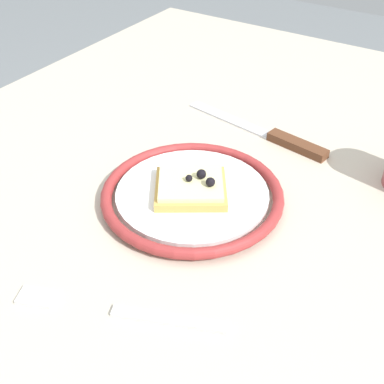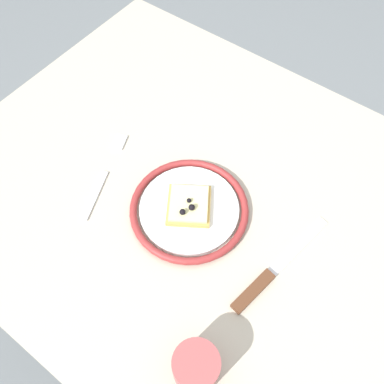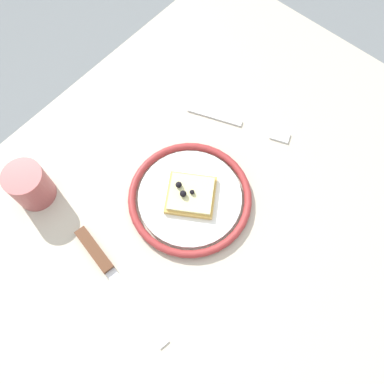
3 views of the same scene
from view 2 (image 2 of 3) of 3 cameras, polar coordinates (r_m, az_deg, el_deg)
name	(u,v)px [view 2 (image 2 of 3)]	position (r m, az deg, el deg)	size (l,w,h in m)	color
ground_plane	(209,310)	(1.44, 2.38, -16.00)	(6.00, 6.00, 0.00)	slate
dining_table	(220,230)	(0.86, 3.85, -5.26)	(1.09, 0.79, 0.72)	#BCB29E
plate	(189,209)	(0.76, -0.40, -2.37)	(0.22, 0.22, 0.02)	white
pizza_slice_near	(189,205)	(0.75, -0.45, -1.81)	(0.11, 0.11, 0.03)	tan
knife	(266,278)	(0.72, 10.19, -11.66)	(0.06, 0.24, 0.01)	silver
fork	(104,175)	(0.83, -12.03, 2.38)	(0.09, 0.19, 0.00)	silver
cup	(196,367)	(0.64, 0.56, -23.07)	(0.07, 0.07, 0.08)	#A54C4C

